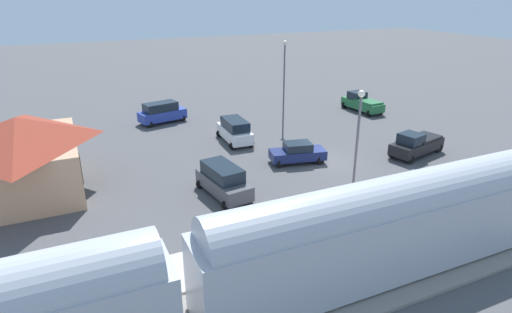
{
  "coord_description": "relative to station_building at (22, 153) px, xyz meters",
  "views": [
    {
      "loc": [
        -27.6,
        18.63,
        13.36
      ],
      "look_at": [
        1.01,
        5.64,
        1.0
      ],
      "focal_mm": 29.87,
      "sensor_mm": 36.0,
      "label": 1
    }
  ],
  "objects": [
    {
      "name": "platform",
      "position": [
        -14.0,
        -22.0,
        -2.67
      ],
      "size": [
        3.2,
        46.0,
        0.3
      ],
      "color": "#B7B2A8",
      "rests_on": "ground"
    },
    {
      "name": "suv_white",
      "position": [
        3.56,
        -17.16,
        -1.67
      ],
      "size": [
        4.96,
        2.52,
        2.22
      ],
      "color": "white",
      "rests_on": "ground"
    },
    {
      "name": "light_pole_lot_center",
      "position": [
        7.35,
        -24.26,
        2.5
      ],
      "size": [
        0.44,
        0.44,
        8.57
      ],
      "color": "#515156",
      "rests_on": "ground"
    },
    {
      "name": "pickup_black",
      "position": [
        -6.08,
        -30.03,
        -1.79
      ],
      "size": [
        3.17,
        5.71,
        2.14
      ],
      "color": "black",
      "rests_on": "ground"
    },
    {
      "name": "suv_charcoal",
      "position": [
        -6.44,
        -12.32,
        -1.67
      ],
      "size": [
        5.13,
        2.92,
        2.22
      ],
      "color": "#47494F",
      "rests_on": "ground"
    },
    {
      "name": "sedan_navy",
      "position": [
        -3.31,
        -19.97,
        -1.94
      ],
      "size": [
        2.73,
        4.78,
        1.74
      ],
      "color": "navy",
      "rests_on": "ground"
    },
    {
      "name": "station_building",
      "position": [
        0.0,
        0.0,
        0.0
      ],
      "size": [
        10.43,
        7.82,
        5.42
      ],
      "color": "tan",
      "rests_on": "ground"
    },
    {
      "name": "railway_track",
      "position": [
        -18.0,
        -22.0,
        -2.73
      ],
      "size": [
        4.8,
        70.0,
        0.3
      ],
      "color": "gray",
      "rests_on": "ground"
    },
    {
      "name": "pedestrian_on_platform",
      "position": [
        -14.34,
        -16.19,
        -1.54
      ],
      "size": [
        0.36,
        0.36,
        1.71
      ],
      "color": "#23284C",
      "rests_on": "platform"
    },
    {
      "name": "pickup_green",
      "position": [
        7.51,
        -34.74,
        -1.79
      ],
      "size": [
        5.52,
        2.77,
        2.14
      ],
      "color": "#236638",
      "rests_on": "ground"
    },
    {
      "name": "ground_plane",
      "position": [
        -4.0,
        -22.0,
        -2.82
      ],
      "size": [
        200.0,
        200.0,
        0.0
      ],
      "primitive_type": "plane",
      "color": "#4C4C4F"
    },
    {
      "name": "suv_blue",
      "position": [
        12.55,
        -12.37,
        -1.67
      ],
      "size": [
        3.02,
        5.22,
        2.22
      ],
      "color": "#283D9E",
      "rests_on": "ground"
    },
    {
      "name": "light_pole_near_platform",
      "position": [
        -11.2,
        -19.64,
        2.03
      ],
      "size": [
        0.44,
        0.44,
        7.71
      ],
      "color": "#515156",
      "rests_on": "ground"
    },
    {
      "name": "pedestrian_waiting_far",
      "position": [
        -14.71,
        -14.09,
        -1.54
      ],
      "size": [
        0.36,
        0.36,
        1.71
      ],
      "color": "#333338",
      "rests_on": "platform"
    }
  ]
}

